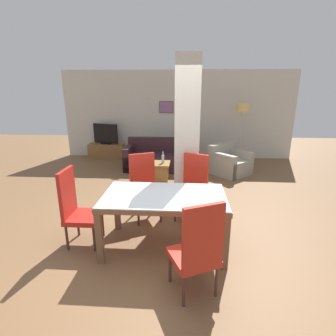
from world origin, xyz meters
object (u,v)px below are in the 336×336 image
object	(u,v)px
tv_screen	(106,134)
floor_lamp	(242,113)
bottle	(163,159)
dining_table	(164,205)
dining_chair_near_right	(197,249)
dining_chair_far_right	(193,186)
coffee_table	(156,171)
armchair	(229,163)
dining_chair_far_left	(144,186)
dining_chair_head_left	(77,207)
sofa	(162,159)
tv_stand	(107,151)

from	to	relation	value
tv_screen	floor_lamp	xyz separation A→B (m)	(4.13, -0.34, 0.70)
bottle	dining_table	bearing A→B (deg)	-84.76
dining_chair_near_right	tv_screen	size ratio (longest dim) A/B	1.33
dining_chair_far_right	floor_lamp	xyz separation A→B (m)	(1.46, 3.61, 0.91)
dining_table	floor_lamp	size ratio (longest dim) A/B	0.95
dining_chair_near_right	floor_lamp	size ratio (longest dim) A/B	0.64
coffee_table	floor_lamp	bearing A→B (deg)	37.19
armchair	tv_screen	world-z (taller)	tv_screen
armchair	dining_chair_far_right	bearing A→B (deg)	25.72
dining_table	dining_chair_far_left	distance (m)	0.97
dining_chair_far_left	dining_chair_head_left	bearing A→B (deg)	21.90
bottle	tv_screen	world-z (taller)	tv_screen
dining_chair_near_right	armchair	xyz separation A→B (m)	(1.01, 4.34, -0.29)
tv_screen	coffee_table	bearing A→B (deg)	146.52
dining_chair_far_left	bottle	distance (m)	1.90
sofa	tv_stand	xyz separation A→B (m)	(-1.89, 1.07, -0.05)
dining_chair_far_left	coffee_table	world-z (taller)	dining_chair_far_left
armchair	tv_screen	bearing A→B (deg)	-63.57
tv_stand	dining_chair_head_left	bearing A→B (deg)	-78.06
tv_screen	dining_chair_head_left	bearing A→B (deg)	117.45
dining_table	tv_screen	distance (m)	5.36
dining_table	coffee_table	bearing A→B (deg)	98.95
tv_stand	bottle	bearing A→B (deg)	-46.18
dining_chair_near_right	tv_stand	distance (m)	6.35
dining_chair_near_right	dining_chair_far_left	size ratio (longest dim) A/B	1.00
dining_chair_near_right	bottle	distance (m)	3.73
coffee_table	sofa	bearing A→B (deg)	85.96
coffee_table	bottle	distance (m)	0.37
dining_chair_far_left	bottle	size ratio (longest dim) A/B	4.08
dining_chair_far_right	tv_stand	bearing A→B (deg)	-31.71
dining_table	armchair	world-z (taller)	dining_table
dining_chair_far_left	dining_chair_far_right	world-z (taller)	same
dining_chair_head_left	dining_chair_far_left	world-z (taller)	same
dining_chair_far_right	tv_screen	xyz separation A→B (m)	(-2.66, 3.95, 0.21)
armchair	coffee_table	xyz separation A→B (m)	(-1.86, -0.67, -0.04)
dining_chair_head_left	dining_chair_far_left	xyz separation A→B (m)	(0.82, 0.88, 0.00)
tv_stand	dining_chair_near_right	bearing A→B (deg)	-65.16
sofa	dining_chair_far_right	bearing A→B (deg)	105.08
dining_chair_far_left	bottle	xyz separation A→B (m)	(0.16, 1.90, -0.02)
dining_chair_near_right	floor_lamp	bearing A→B (deg)	50.35
dining_chair_head_left	armchair	distance (m)	4.35
dining_table	dining_chair_far_right	xyz separation A→B (m)	(0.41, 0.91, -0.06)
dining_table	dining_chair_near_right	bearing A→B (deg)	-65.45
dining_table	tv_stand	bearing A→B (deg)	114.90
dining_chair_head_left	bottle	world-z (taller)	dining_chair_head_left
dining_chair_head_left	dining_chair_far_right	distance (m)	1.87
sofa	floor_lamp	size ratio (longest dim) A/B	1.15
bottle	coffee_table	bearing A→B (deg)	-177.57
dining_chair_head_left	tv_stand	distance (m)	4.98
dining_table	sofa	distance (m)	3.82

